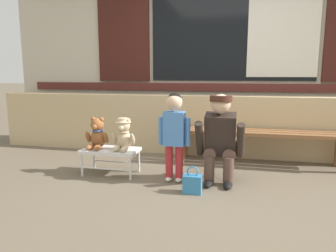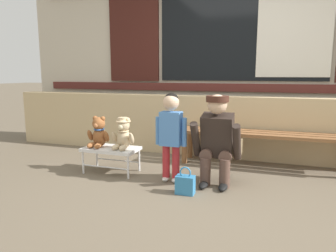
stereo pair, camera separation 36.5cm
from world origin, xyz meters
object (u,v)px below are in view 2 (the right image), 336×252
object	(u,v)px
small_display_bench	(111,150)
adult_crouching	(218,139)
child_standing	(171,127)
handbag_on_ground	(185,184)
teddy_bear_plain	(99,133)
wooden_bench_long	(263,138)
teddy_bear_with_hat	(123,134)

from	to	relation	value
small_display_bench	adult_crouching	xyz separation A→B (m)	(1.25, 0.01, 0.21)
child_standing	handbag_on_ground	world-z (taller)	child_standing
small_display_bench	adult_crouching	size ratio (longest dim) A/B	0.67
small_display_bench	child_standing	bearing A→B (deg)	-4.99
teddy_bear_plain	wooden_bench_long	bearing A→B (deg)	23.39
small_display_bench	wooden_bench_long	bearing A→B (deg)	25.39
teddy_bear_with_hat	handbag_on_ground	world-z (taller)	teddy_bear_with_hat
adult_crouching	handbag_on_ground	world-z (taller)	adult_crouching
child_standing	wooden_bench_long	bearing A→B (deg)	43.33
wooden_bench_long	teddy_bear_with_hat	size ratio (longest dim) A/B	5.78
teddy_bear_plain	teddy_bear_with_hat	bearing A→B (deg)	0.13
teddy_bear_with_hat	child_standing	size ratio (longest dim) A/B	0.38
small_display_bench	teddy_bear_plain	bearing A→B (deg)	179.49
teddy_bear_with_hat	child_standing	distance (m)	0.62
teddy_bear_plain	teddy_bear_with_hat	world-z (taller)	same
teddy_bear_with_hat	child_standing	world-z (taller)	child_standing
small_display_bench	child_standing	size ratio (longest dim) A/B	0.67
teddy_bear_with_hat	handbag_on_ground	distance (m)	1.00
child_standing	adult_crouching	distance (m)	0.51
wooden_bench_long	teddy_bear_with_hat	world-z (taller)	teddy_bear_with_hat
child_standing	small_display_bench	bearing A→B (deg)	175.01
teddy_bear_plain	child_standing	size ratio (longest dim) A/B	0.38
small_display_bench	adult_crouching	world-z (taller)	adult_crouching
small_display_bench	teddy_bear_plain	xyz separation A→B (m)	(-0.16, 0.00, 0.20)
small_display_bench	teddy_bear_with_hat	world-z (taller)	teddy_bear_with_hat
wooden_bench_long	small_display_bench	size ratio (longest dim) A/B	3.28
small_display_bench	teddy_bear_with_hat	xyz separation A→B (m)	(0.16, 0.00, 0.21)
teddy_bear_with_hat	handbag_on_ground	xyz separation A→B (m)	(0.85, -0.37, -0.38)
teddy_bear_plain	handbag_on_ground	world-z (taller)	teddy_bear_plain
teddy_bear_with_hat	wooden_bench_long	bearing A→B (deg)	27.62
adult_crouching	teddy_bear_with_hat	bearing A→B (deg)	-179.42
small_display_bench	teddy_bear_plain	world-z (taller)	teddy_bear_plain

